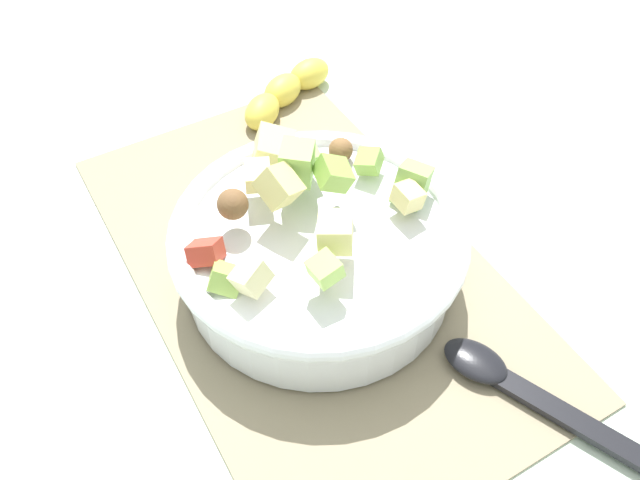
{
  "coord_description": "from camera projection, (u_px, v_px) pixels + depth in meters",
  "views": [
    {
      "loc": [
        -0.36,
        0.2,
        0.5
      ],
      "look_at": [
        -0.02,
        -0.0,
        0.06
      ],
      "focal_mm": 37.72,
      "sensor_mm": 36.0,
      "label": 1
    }
  ],
  "objects": [
    {
      "name": "banana_whole",
      "position": [
        285.0,
        92.0,
        0.8
      ],
      "size": [
        0.09,
        0.15,
        0.04
      ],
      "color": "yellow",
      "rests_on": "ground_plane"
    },
    {
      "name": "serving_spoon",
      "position": [
        534.0,
        396.0,
        0.54
      ],
      "size": [
        0.23,
        0.12,
        0.01
      ],
      "color": "black",
      "rests_on": "placemat"
    },
    {
      "name": "placemat",
      "position": [
        309.0,
        265.0,
        0.64
      ],
      "size": [
        0.51,
        0.3,
        0.01
      ],
      "primitive_type": "cube",
      "color": "gray",
      "rests_on": "ground_plane"
    },
    {
      "name": "ground_plane",
      "position": [
        309.0,
        267.0,
        0.64
      ],
      "size": [
        2.4,
        2.4,
        0.0
      ],
      "primitive_type": "plane",
      "color": "silver"
    },
    {
      "name": "salad_bowl",
      "position": [
        319.0,
        245.0,
        0.6
      ],
      "size": [
        0.26,
        0.26,
        0.13
      ],
      "color": "white",
      "rests_on": "placemat"
    }
  ]
}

